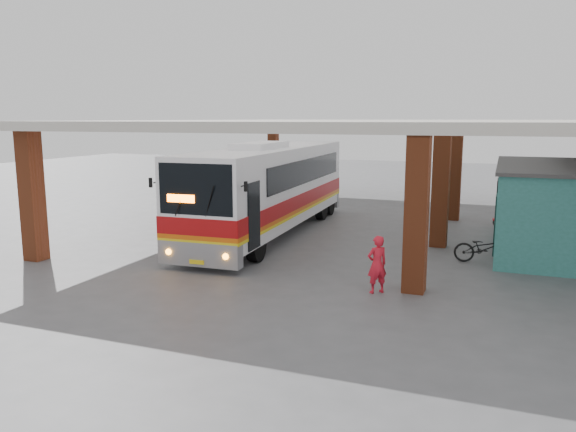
# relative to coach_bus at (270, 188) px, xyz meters

# --- Properties ---
(ground) EXTENTS (90.00, 90.00, 0.00)m
(ground) POSITION_rel_coach_bus_xyz_m (3.80, -2.88, -1.90)
(ground) COLOR #515154
(ground) RESTS_ON ground
(brick_columns) EXTENTS (20.10, 21.60, 4.35)m
(brick_columns) POSITION_rel_coach_bus_xyz_m (5.23, 2.12, 0.28)
(brick_columns) COLOR #984221
(brick_columns) RESTS_ON ground
(canopy_roof) EXTENTS (21.00, 23.00, 0.30)m
(canopy_roof) POSITION_rel_coach_bus_xyz_m (4.30, 3.62, 2.60)
(canopy_roof) COLOR beige
(canopy_roof) RESTS_ON brick_columns
(shop_building) EXTENTS (5.20, 8.20, 3.11)m
(shop_building) POSITION_rel_coach_bus_xyz_m (11.29, 1.12, -0.33)
(shop_building) COLOR #2F7669
(shop_building) RESTS_ON ground
(coach_bus) EXTENTS (3.32, 13.22, 3.82)m
(coach_bus) POSITION_rel_coach_bus_xyz_m (0.00, 0.00, 0.00)
(coach_bus) COLOR white
(coach_bus) RESTS_ON ground
(motorcycle) EXTENTS (1.97, 0.79, 1.02)m
(motorcycle) POSITION_rel_coach_bus_xyz_m (8.50, -1.94, -1.39)
(motorcycle) COLOR black
(motorcycle) RESTS_ON ground
(pedestrian) EXTENTS (0.69, 0.67, 1.61)m
(pedestrian) POSITION_rel_coach_bus_xyz_m (5.86, -6.37, -1.09)
(pedestrian) COLOR red
(pedestrian) RESTS_ON ground
(red_chair) EXTENTS (0.42, 0.42, 0.74)m
(red_chair) POSITION_rel_coach_bus_xyz_m (8.89, 5.62, -1.55)
(red_chair) COLOR red
(red_chair) RESTS_ON ground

